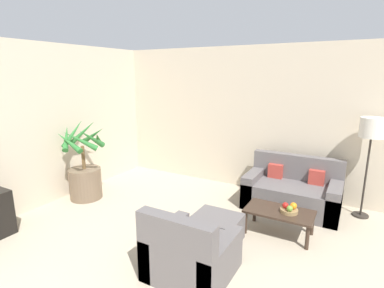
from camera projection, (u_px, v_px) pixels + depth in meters
The scene contains 11 objects.
wall_back at pixel (287, 122), 5.33m from camera, with size 8.46×0.06×2.70m.
potted_palm at pixel (85, 174), 5.32m from camera, with size 0.83×0.84×1.41m.
sofa_loveseat at pixel (292, 192), 4.96m from camera, with size 1.49×0.82×0.85m.
floor_lamp at pixel (372, 132), 4.43m from camera, with size 0.35×0.35×1.57m.
coffee_table at pixel (279, 214), 4.14m from camera, with size 0.92×0.50×0.35m.
fruit_bowl at pixel (289, 211), 4.07m from camera, with size 0.24×0.24×0.05m.
apple_red at pixel (285, 205), 4.08m from camera, with size 0.08×0.08×0.08m.
apple_green at pixel (290, 208), 3.99m from camera, with size 0.08×0.08×0.08m.
orange_fruit at pixel (293, 206), 4.06m from camera, with size 0.09×0.09×0.09m.
armchair at pixel (190, 254), 3.30m from camera, with size 0.87×0.83×0.82m.
ottoman at pixel (217, 228), 4.00m from camera, with size 0.62×0.52×0.35m.
Camera 1 is at (1.12, 0.86, 2.20)m, focal length 28.00 mm.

